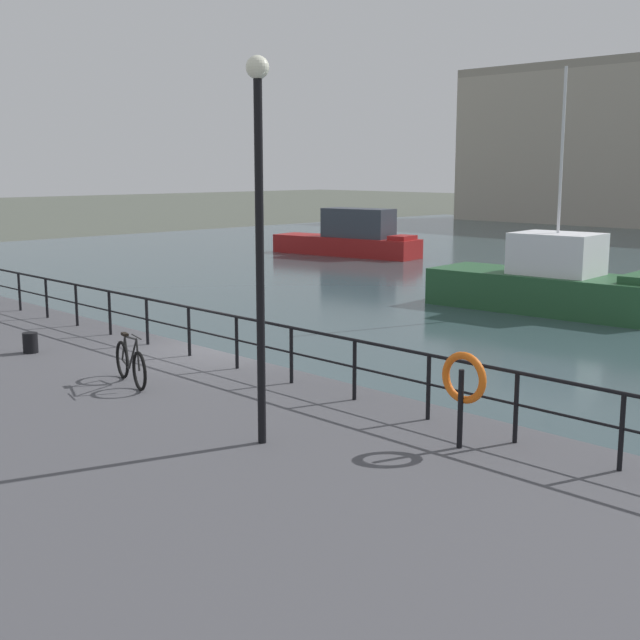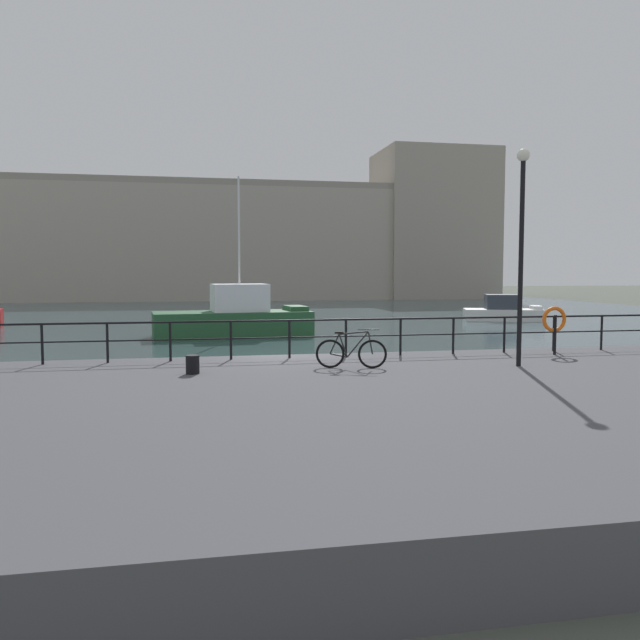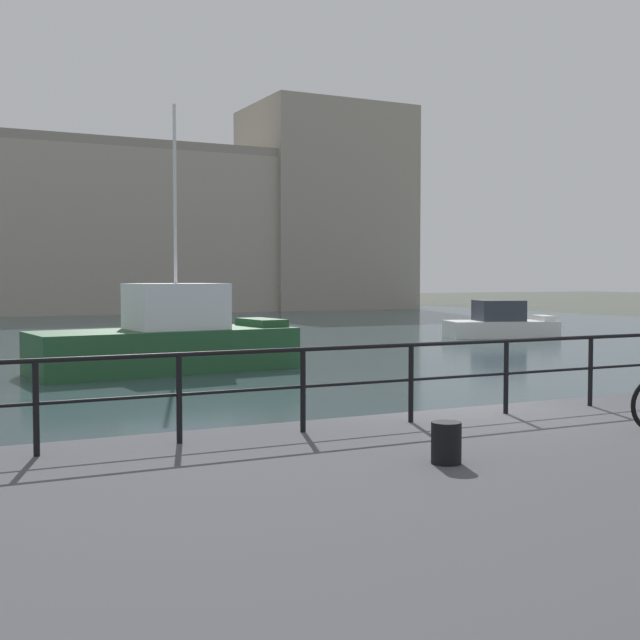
{
  "view_description": "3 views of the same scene",
  "coord_description": "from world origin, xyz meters",
  "px_view_note": "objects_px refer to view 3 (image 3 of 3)",
  "views": [
    {
      "loc": [
        14.63,
        -11.05,
        4.88
      ],
      "look_at": [
        -0.04,
        3.22,
        1.17
      ],
      "focal_mm": 47.57,
      "sensor_mm": 36.0,
      "label": 1
    },
    {
      "loc": [
        -2.56,
        -18.29,
        3.31
      ],
      "look_at": [
        2.09,
        5.21,
        1.51
      ],
      "focal_mm": 36.04,
      "sensor_mm": 36.0,
      "label": 2
    },
    {
      "loc": [
        -7.67,
        -10.26,
        2.87
      ],
      "look_at": [
        0.37,
        5.9,
        1.95
      ],
      "focal_mm": 46.99,
      "sensor_mm": 36.0,
      "label": 3
    }
  ],
  "objects_px": {
    "moored_small_launch": "(501,323)",
    "mooring_bollard": "(446,443)",
    "moored_white_yacht": "(168,340)",
    "harbor_building": "(97,225)"
  },
  "relations": [
    {
      "from": "moored_white_yacht",
      "to": "moored_small_launch",
      "type": "relative_size",
      "value": 1.45
    },
    {
      "from": "moored_white_yacht",
      "to": "moored_small_launch",
      "type": "distance_m",
      "value": 19.94
    },
    {
      "from": "harbor_building",
      "to": "moored_white_yacht",
      "type": "bearing_deg",
      "value": -98.93
    },
    {
      "from": "moored_small_launch",
      "to": "mooring_bollard",
      "type": "height_order",
      "value": "moored_small_launch"
    },
    {
      "from": "harbor_building",
      "to": "mooring_bollard",
      "type": "height_order",
      "value": "harbor_building"
    },
    {
      "from": "moored_small_launch",
      "to": "mooring_bollard",
      "type": "bearing_deg",
      "value": -111.32
    },
    {
      "from": "harbor_building",
      "to": "moored_white_yacht",
      "type": "distance_m",
      "value": 45.47
    },
    {
      "from": "harbor_building",
      "to": "moored_small_launch",
      "type": "bearing_deg",
      "value": -72.73
    },
    {
      "from": "moored_white_yacht",
      "to": "mooring_bollard",
      "type": "distance_m",
      "value": 17.72
    },
    {
      "from": "moored_small_launch",
      "to": "harbor_building",
      "type": "bearing_deg",
      "value": 125.59
    }
  ]
}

